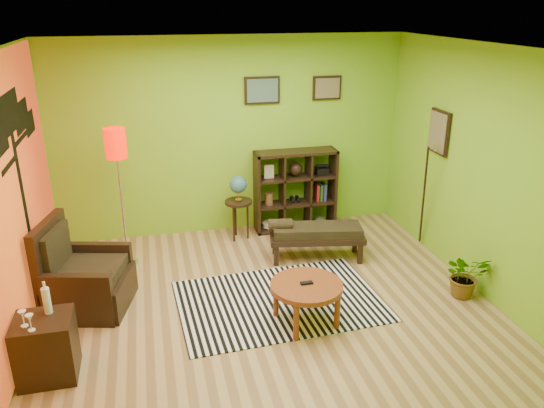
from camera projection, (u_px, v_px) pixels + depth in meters
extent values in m
plane|color=tan|center=(267.00, 305.00, 5.99)|extent=(5.00, 5.00, 0.00)
cube|color=#7ABD21|center=(231.00, 137.00, 7.53)|extent=(5.00, 0.04, 2.80)
cube|color=#7ABD21|center=(344.00, 299.00, 3.44)|extent=(5.00, 0.04, 2.80)
cube|color=#7ABD21|center=(6.00, 209.00, 4.94)|extent=(0.04, 4.50, 2.80)
cube|color=#7ABD21|center=(480.00, 171.00, 6.03)|extent=(0.04, 4.50, 2.80)
cube|color=white|center=(266.00, 48.00, 4.99)|extent=(5.00, 4.50, 0.04)
cube|color=#FF601A|center=(8.00, 208.00, 4.95)|extent=(0.01, 4.45, 2.75)
cube|color=black|center=(28.00, 221.00, 5.58)|extent=(0.01, 0.14, 2.10)
cube|color=black|center=(9.00, 113.00, 5.22)|extent=(0.01, 0.85, 0.40)
cube|color=black|center=(22.00, 116.00, 5.72)|extent=(0.01, 0.70, 0.32)
cube|color=black|center=(30.00, 123.00, 6.09)|extent=(0.01, 0.50, 0.26)
cube|color=black|center=(262.00, 90.00, 7.37)|extent=(0.50, 0.03, 0.38)
cube|color=slate|center=(263.00, 91.00, 7.34)|extent=(0.44, 0.01, 0.32)
cube|color=black|center=(327.00, 88.00, 7.57)|extent=(0.42, 0.03, 0.34)
cube|color=#877A53|center=(328.00, 88.00, 7.55)|extent=(0.36, 0.01, 0.28)
cube|color=black|center=(439.00, 132.00, 6.75)|extent=(0.03, 0.44, 0.56)
cube|color=#877A53|center=(437.00, 132.00, 6.75)|extent=(0.01, 0.38, 0.50)
cylinder|color=black|center=(424.00, 197.00, 7.04)|extent=(0.23, 0.34, 1.46)
cone|color=silver|center=(436.00, 145.00, 6.64)|extent=(0.08, 0.09, 0.16)
cube|color=white|center=(280.00, 301.00, 6.06)|extent=(2.36, 1.66, 0.01)
cylinder|color=brown|center=(307.00, 286.00, 5.51)|extent=(0.76, 0.76, 0.05)
cylinder|color=brown|center=(315.00, 290.00, 5.89)|extent=(0.06, 0.06, 0.41)
cylinder|color=brown|center=(276.00, 300.00, 5.70)|extent=(0.06, 0.06, 0.41)
cylinder|color=brown|center=(337.00, 311.00, 5.48)|extent=(0.06, 0.06, 0.41)
cylinder|color=brown|center=(296.00, 322.00, 5.30)|extent=(0.06, 0.06, 0.41)
cube|color=black|center=(307.00, 283.00, 5.50)|extent=(0.13, 0.05, 0.02)
cube|color=black|center=(91.00, 291.00, 5.90)|extent=(1.00, 0.98, 0.37)
cube|color=black|center=(52.00, 265.00, 5.79)|extent=(0.29, 0.80, 1.03)
cube|color=black|center=(78.00, 301.00, 5.50)|extent=(0.75, 0.28, 0.60)
cube|color=black|center=(101.00, 266.00, 6.22)|extent=(0.75, 0.28, 0.60)
cube|color=tan|center=(91.00, 271.00, 5.81)|extent=(0.79, 0.78, 0.13)
cube|color=tan|center=(56.00, 250.00, 5.72)|extent=(0.23, 0.60, 0.47)
cube|color=black|center=(46.00, 348.00, 4.76)|extent=(0.50, 0.46, 0.59)
cylinder|color=white|center=(47.00, 301.00, 4.71)|extent=(0.07, 0.07, 0.25)
cylinder|color=white|center=(44.00, 285.00, 4.65)|extent=(0.02, 0.02, 0.07)
cylinder|color=white|center=(25.00, 326.00, 4.55)|extent=(0.06, 0.06, 0.01)
cylinder|color=white|center=(24.00, 321.00, 4.53)|extent=(0.01, 0.01, 0.09)
cone|color=white|center=(22.00, 314.00, 4.51)|extent=(0.07, 0.07, 0.06)
cylinder|color=white|center=(32.00, 330.00, 4.50)|extent=(0.06, 0.06, 0.01)
cylinder|color=white|center=(31.00, 325.00, 4.48)|extent=(0.01, 0.01, 0.09)
cone|color=white|center=(29.00, 318.00, 4.45)|extent=(0.07, 0.07, 0.06)
cylinder|color=silver|center=(128.00, 262.00, 6.93)|extent=(0.27, 0.27, 0.03)
cylinder|color=silver|center=(122.00, 204.00, 6.64)|extent=(0.03, 0.03, 1.67)
cylinder|color=#F41200|center=(115.00, 143.00, 6.36)|extent=(0.26, 0.26, 0.36)
cylinder|color=black|center=(239.00, 202.00, 7.47)|extent=(0.39, 0.39, 0.04)
cylinder|color=black|center=(248.00, 221.00, 7.57)|extent=(0.03, 0.03, 0.54)
cylinder|color=black|center=(235.00, 218.00, 7.68)|extent=(0.03, 0.03, 0.54)
cylinder|color=black|center=(234.00, 224.00, 7.48)|extent=(0.03, 0.03, 0.54)
cylinder|color=gold|center=(238.00, 199.00, 7.46)|extent=(0.10, 0.10, 0.02)
cylinder|color=gold|center=(238.00, 196.00, 7.44)|extent=(0.02, 0.02, 0.10)
sphere|color=#2B4E9C|center=(238.00, 185.00, 7.38)|extent=(0.24, 0.24, 0.24)
cube|color=black|center=(257.00, 193.00, 7.69)|extent=(0.04, 0.35, 1.20)
cube|color=black|center=(333.00, 187.00, 7.94)|extent=(0.04, 0.35, 1.20)
cube|color=black|center=(295.00, 226.00, 8.02)|extent=(1.20, 0.35, 0.04)
cube|color=black|center=(296.00, 152.00, 7.60)|extent=(1.20, 0.35, 0.04)
cube|color=black|center=(282.00, 191.00, 7.77)|extent=(0.03, 0.33, 1.12)
cube|color=black|center=(308.00, 189.00, 7.86)|extent=(0.03, 0.33, 1.12)
cube|color=black|center=(295.00, 203.00, 7.88)|extent=(1.12, 0.33, 0.03)
cube|color=black|center=(296.00, 177.00, 7.74)|extent=(1.12, 0.33, 0.03)
cylinder|color=#C3B390|center=(269.00, 225.00, 7.91)|extent=(0.20, 0.20, 0.07)
sphere|color=black|center=(296.00, 169.00, 7.69)|extent=(0.20, 0.20, 0.20)
cube|color=black|center=(322.00, 171.00, 7.80)|extent=(0.18, 0.15, 0.10)
cylinder|color=black|center=(293.00, 199.00, 7.85)|extent=(0.06, 0.12, 0.06)
cylinder|color=black|center=(298.00, 198.00, 7.87)|extent=(0.06, 0.12, 0.06)
ellipsoid|color=#384C26|center=(320.00, 219.00, 8.08)|extent=(0.18, 0.18, 0.09)
cylinder|color=brown|center=(269.00, 199.00, 7.76)|extent=(0.12, 0.12, 0.18)
cube|color=#C3B390|center=(269.00, 172.00, 7.61)|extent=(0.14, 0.03, 0.20)
cube|color=maroon|center=(317.00, 192.00, 7.91)|extent=(0.04, 0.18, 0.26)
cube|color=#1E4C1E|center=(320.00, 192.00, 7.92)|extent=(0.04, 0.18, 0.26)
cube|color=navy|center=(324.00, 192.00, 7.93)|extent=(0.04, 0.18, 0.26)
cube|color=black|center=(317.00, 237.00, 6.96)|extent=(1.30, 0.66, 0.07)
cube|color=tan|center=(317.00, 230.00, 6.93)|extent=(1.20, 0.59, 0.12)
cylinder|color=tan|center=(280.00, 225.00, 6.88)|extent=(0.33, 0.21, 0.16)
cube|color=black|center=(355.00, 242.00, 7.22)|extent=(0.07, 0.07, 0.27)
cube|color=black|center=(275.00, 244.00, 7.17)|extent=(0.07, 0.07, 0.27)
cube|color=black|center=(360.00, 254.00, 6.89)|extent=(0.07, 0.07, 0.27)
cube|color=black|center=(276.00, 256.00, 6.84)|extent=(0.07, 0.07, 0.27)
imported|color=#26661E|center=(465.00, 280.00, 6.11)|extent=(0.53, 0.58, 0.41)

